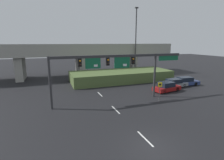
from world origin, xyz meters
TOP-DOWN VIEW (x-y plane):
  - ground_plane at (0.00, 0.00)m, footprint 160.00×160.00m
  - lane_markings at (0.00, 13.75)m, footprint 0.14×27.99m
  - signal_gantry at (1.28, 10.06)m, footprint 17.39×0.44m
  - speed_limit_sign at (6.40, 8.27)m, footprint 0.60×0.11m
  - highway_light_pole_near at (11.58, 25.10)m, footprint 0.70×0.36m
  - overpass_bridge at (0.00, 29.12)m, footprint 42.75×7.40m
  - grass_embankment at (6.54, 21.14)m, footprint 19.48×7.23m
  - parked_sedan_near_right at (10.15, 11.74)m, footprint 4.65×2.57m
  - parked_sedan_mid_right at (12.98, 13.42)m, footprint 4.59×2.11m
  - parked_sedan_far_right at (15.70, 13.78)m, footprint 4.76×2.13m

SIDE VIEW (x-z plane):
  - ground_plane at x=0.00m, z-range 0.00..0.00m
  - lane_markings at x=0.00m, z-range 0.00..0.01m
  - parked_sedan_mid_right at x=12.98m, z-range -0.05..1.37m
  - parked_sedan_near_right at x=10.15m, z-range -0.06..1.41m
  - parked_sedan_far_right at x=15.70m, z-range -0.06..1.42m
  - grass_embankment at x=6.54m, z-range 0.00..1.94m
  - speed_limit_sign at x=6.40m, z-range 0.38..2.91m
  - overpass_bridge at x=0.00m, z-range 1.33..8.43m
  - signal_gantry at x=1.28m, z-range 1.92..7.88m
  - highway_light_pole_near at x=11.58m, z-range 0.38..15.05m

